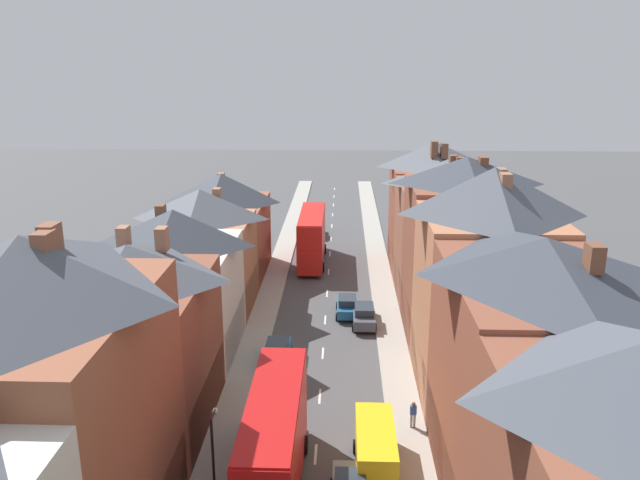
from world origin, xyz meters
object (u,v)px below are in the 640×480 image
delivery_van (375,448)px  double_decker_bus_lead (312,237)px  car_parked_right_b (364,315)px  double_decker_bus_mid_street (274,444)px  pedestrian_mid_left (413,413)px  car_mid_white (259,436)px  car_parked_left_b (307,222)px  car_near_silver (316,229)px  car_parked_right_a (347,306)px  street_lamp (214,462)px  car_near_blue (277,352)px

delivery_van → double_decker_bus_lead: bearing=98.2°
double_decker_bus_lead → car_parked_right_b: (4.91, -15.79, -1.96)m
double_decker_bus_mid_street → delivery_van: double_decker_bus_mid_street is taller
pedestrian_mid_left → car_mid_white: bearing=-165.6°
car_parked_left_b → car_parked_right_b: bearing=-78.3°
car_near_silver → pedestrian_mid_left: size_ratio=2.58×
car_parked_right_a → street_lamp: (-6.05, -24.48, 2.42)m
car_parked_left_b → car_near_silver: bearing=-71.0°
delivery_van → car_mid_white: bearing=165.2°
double_decker_bus_lead → delivery_van: size_ratio=2.08×
car_parked_left_b → car_mid_white: bearing=-90.0°
car_near_blue → car_parked_left_b: size_ratio=0.92×
car_mid_white → street_lamp: 6.34m
car_near_blue → car_parked_right_b: same height
double_decker_bus_lead → double_decker_bus_mid_street: same height
car_mid_white → double_decker_bus_lead: bearing=87.7°
car_near_silver → pedestrian_mid_left: bearing=-79.9°
double_decker_bus_mid_street → car_near_silver: (0.01, 46.46, -2.01)m
car_near_silver → street_lamp: 48.70m
car_mid_white → car_parked_right_b: 17.89m
car_near_blue → double_decker_bus_lead: bearing=86.7°
pedestrian_mid_left → street_lamp: street_lamp is taller
car_parked_right_a → pedestrian_mid_left: pedestrian_mid_left is taller
car_near_silver → pedestrian_mid_left: pedestrian_mid_left is taller
car_parked_left_b → pedestrian_mid_left: (8.54, -44.42, 0.24)m
car_near_blue → car_parked_right_a: car_near_blue is taller
car_mid_white → delivery_van: (6.20, -1.63, 0.54)m
car_near_silver → pedestrian_mid_left: (7.24, -40.65, 0.23)m
car_mid_white → car_near_blue: bearing=90.0°
car_near_blue → car_parked_right_a: bearing=60.9°
car_parked_left_b → pedestrian_mid_left: bearing=-79.1°
car_near_silver → pedestrian_mid_left: 41.29m
double_decker_bus_lead → car_parked_right_b: double_decker_bus_lead is taller
car_near_silver → double_decker_bus_lead: bearing=-90.1°
street_lamp → car_parked_right_b: bearing=71.9°
street_lamp → car_near_blue: bearing=85.8°
double_decker_bus_mid_street → street_lamp: (-2.44, -2.12, 0.43)m
double_decker_bus_lead → delivery_van: double_decker_bus_lead is taller
car_near_silver → car_parked_right_b: (4.90, -26.05, 0.05)m
double_decker_bus_lead → car_mid_white: double_decker_bus_lead is taller
double_decker_bus_lead → street_lamp: size_ratio=1.96×
double_decker_bus_mid_street → pedestrian_mid_left: size_ratio=6.71×
double_decker_bus_mid_street → double_decker_bus_lead: bearing=90.0°
double_decker_bus_lead → street_lamp: bearing=-93.6°
car_mid_white → pedestrian_mid_left: pedestrian_mid_left is taller
car_mid_white → street_lamp: (-1.15, -5.74, 2.44)m
double_decker_bus_mid_street → car_parked_left_b: bearing=91.5°
car_parked_right_b → pedestrian_mid_left: 14.78m
double_decker_bus_lead → car_near_silver: (0.01, 10.26, -2.01)m
car_near_blue → car_near_silver: bearing=87.7°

